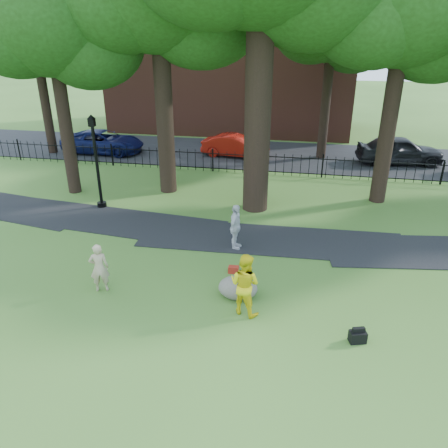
% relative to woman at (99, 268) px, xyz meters
% --- Properties ---
extents(ground, '(120.00, 120.00, 0.00)m').
position_rel_woman_xyz_m(ground, '(3.83, 0.52, -0.79)').
color(ground, '#375C20').
rests_on(ground, ground).
extents(footpath, '(36.07, 3.85, 0.03)m').
position_rel_woman_xyz_m(footpath, '(4.83, 4.42, -0.79)').
color(footpath, black).
rests_on(footpath, ground).
extents(street, '(80.00, 7.00, 0.02)m').
position_rel_woman_xyz_m(street, '(3.83, 16.52, -0.79)').
color(street, black).
rests_on(street, ground).
extents(iron_fence, '(44.00, 0.04, 1.20)m').
position_rel_woman_xyz_m(iron_fence, '(3.83, 12.52, -0.19)').
color(iron_fence, black).
rests_on(iron_fence, ground).
extents(brick_building, '(18.00, 8.00, 12.00)m').
position_rel_woman_xyz_m(brick_building, '(-0.17, 24.52, 5.21)').
color(brick_building, brown).
rests_on(brick_building, ground).
extents(tree_row, '(26.82, 7.96, 12.42)m').
position_rel_woman_xyz_m(tree_row, '(4.35, 8.92, 7.36)').
color(tree_row, black).
rests_on(tree_row, ground).
extents(woman, '(0.68, 0.56, 1.58)m').
position_rel_woman_xyz_m(woman, '(0.00, 0.00, 0.00)').
color(woman, tan).
rests_on(woman, ground).
extents(man, '(1.09, 0.98, 1.85)m').
position_rel_woman_xyz_m(man, '(4.50, -0.30, 0.13)').
color(man, yellow).
rests_on(man, ground).
extents(pedestrian, '(0.52, 1.04, 1.71)m').
position_rel_woman_xyz_m(pedestrian, '(3.60, 3.53, 0.06)').
color(pedestrian, silver).
rests_on(pedestrian, ground).
extents(boulder, '(1.26, 1.00, 0.69)m').
position_rel_woman_xyz_m(boulder, '(4.19, 0.47, -0.45)').
color(boulder, gray).
rests_on(boulder, ground).
extents(lamppost, '(0.41, 0.41, 4.13)m').
position_rel_woman_xyz_m(lamppost, '(-2.97, 6.37, 1.23)').
color(lamppost, black).
rests_on(lamppost, ground).
extents(backpack, '(0.48, 0.38, 0.32)m').
position_rel_woman_xyz_m(backpack, '(7.56, -1.04, -0.63)').
color(backpack, black).
rests_on(backpack, ground).
extents(red_bag, '(0.34, 0.22, 0.23)m').
position_rel_woman_xyz_m(red_bag, '(3.83, 1.79, -0.68)').
color(red_bag, '#9F2317').
rests_on(red_bag, ground).
extents(red_sedan, '(4.26, 1.92, 1.36)m').
position_rel_woman_xyz_m(red_sedan, '(1.56, 15.78, -0.11)').
color(red_sedan, '#A2160C').
rests_on(red_sedan, ground).
extents(navy_van, '(5.13, 2.37, 1.43)m').
position_rel_woman_xyz_m(navy_van, '(-6.90, 15.09, -0.08)').
color(navy_van, '#0D1345').
rests_on(navy_van, ground).
extents(grey_car, '(5.08, 2.60, 1.65)m').
position_rel_woman_xyz_m(grey_car, '(11.32, 16.02, 0.03)').
color(grey_car, black).
rests_on(grey_car, ground).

